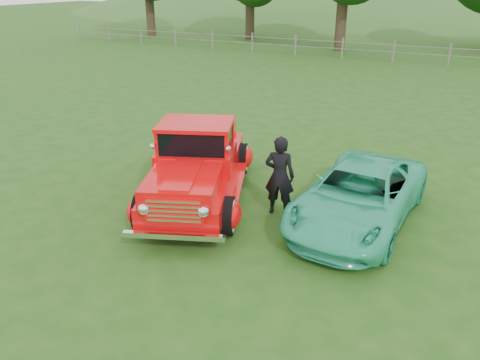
% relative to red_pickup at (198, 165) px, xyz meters
% --- Properties ---
extents(ground, '(140.00, 140.00, 0.00)m').
position_rel_red_pickup_xyz_m(ground, '(0.71, -1.31, -0.80)').
color(ground, '#1E4D14').
rests_on(ground, ground).
extents(distant_hills, '(116.00, 60.00, 18.00)m').
position_rel_red_pickup_xyz_m(distant_hills, '(-3.37, 58.15, -5.34)').
color(distant_hills, '#275720').
rests_on(distant_hills, ground).
extents(fence_line, '(48.00, 0.12, 1.20)m').
position_rel_red_pickup_xyz_m(fence_line, '(0.71, 20.69, -0.19)').
color(fence_line, '#6B645A').
rests_on(fence_line, ground).
extents(red_pickup, '(3.46, 5.28, 1.78)m').
position_rel_red_pickup_xyz_m(red_pickup, '(0.00, 0.00, 0.00)').
color(red_pickup, black).
rests_on(red_pickup, ground).
extents(teal_sedan, '(2.26, 4.34, 1.17)m').
position_rel_red_pickup_xyz_m(teal_sedan, '(3.44, 0.46, -0.21)').
color(teal_sedan, '#2FBF8C').
rests_on(teal_sedan, ground).
extents(man, '(0.68, 0.50, 1.69)m').
position_rel_red_pickup_xyz_m(man, '(1.88, 0.11, 0.05)').
color(man, black).
rests_on(man, ground).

